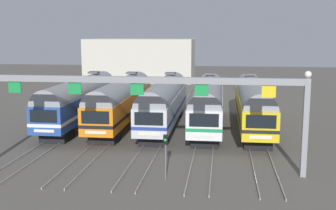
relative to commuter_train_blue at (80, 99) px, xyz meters
The scene contains 10 objects.
ground_plane 9.04m from the commuter_train_blue, ahead, with size 160.00×160.00×0.00m, color #5B564F.
track_bed 19.25m from the commuter_train_blue, 63.07° to the left, with size 18.78×70.00×0.15m.
commuter_train_blue is the anchor object (origin of this frame).
commuter_train_orange 4.32m from the commuter_train_blue, ahead, with size 2.88×18.06×5.05m.
commuter_train_silver 8.64m from the commuter_train_blue, ahead, with size 2.88×18.06×5.05m.
commuter_train_white 12.95m from the commuter_train_blue, ahead, with size 2.88×18.06×5.05m.
commuter_train_yellow 17.27m from the commuter_train_blue, ahead, with size 2.88×18.06×5.05m.
catenary_gantry 16.23m from the commuter_train_blue, 57.39° to the right, with size 22.51×0.44×6.97m.
yard_signal_mast 18.71m from the commuter_train_blue, 54.75° to the right, with size 0.28×0.35×3.02m.
maintenance_building 41.07m from the commuter_train_blue, 92.18° to the left, with size 20.47×10.00×8.12m, color beige.
Camera 1 is at (5.64, -41.50, 9.37)m, focal length 45.94 mm.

